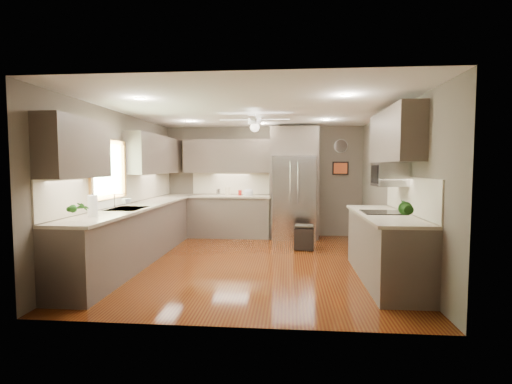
# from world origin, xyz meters

# --- Properties ---
(floor) EXTENTS (5.00, 5.00, 0.00)m
(floor) POSITION_xyz_m (0.00, 0.00, 0.00)
(floor) COLOR #451609
(floor) RESTS_ON ground
(ceiling) EXTENTS (5.00, 5.00, 0.00)m
(ceiling) POSITION_xyz_m (0.00, 0.00, 2.50)
(ceiling) COLOR white
(ceiling) RESTS_ON ground
(wall_back) EXTENTS (4.50, 0.00, 4.50)m
(wall_back) POSITION_xyz_m (0.00, 2.50, 1.25)
(wall_back) COLOR brown
(wall_back) RESTS_ON ground
(wall_front) EXTENTS (4.50, 0.00, 4.50)m
(wall_front) POSITION_xyz_m (0.00, -2.50, 1.25)
(wall_front) COLOR brown
(wall_front) RESTS_ON ground
(wall_left) EXTENTS (0.00, 5.00, 5.00)m
(wall_left) POSITION_xyz_m (-2.25, 0.00, 1.25)
(wall_left) COLOR brown
(wall_left) RESTS_ON ground
(wall_right) EXTENTS (0.00, 5.00, 5.00)m
(wall_right) POSITION_xyz_m (2.25, 0.00, 1.25)
(wall_right) COLOR brown
(wall_right) RESTS_ON ground
(canister_b) EXTENTS (0.12, 0.12, 0.15)m
(canister_b) POSITION_xyz_m (-1.00, 2.23, 1.01)
(canister_b) COLOR silver
(canister_b) RESTS_ON back_run
(canister_c) EXTENTS (0.14, 0.14, 0.19)m
(canister_c) POSITION_xyz_m (-0.79, 2.25, 1.03)
(canister_c) COLOR beige
(canister_c) RESTS_ON back_run
(canister_d) EXTENTS (0.09, 0.09, 0.12)m
(canister_d) POSITION_xyz_m (-0.51, 2.21, 1.00)
(canister_d) COLOR #9D1511
(canister_d) RESTS_ON back_run
(soap_bottle) EXTENTS (0.10, 0.10, 0.18)m
(soap_bottle) POSITION_xyz_m (-2.06, -0.21, 1.03)
(soap_bottle) COLOR white
(soap_bottle) RESTS_ON left_run
(potted_plant_left) EXTENTS (0.18, 0.14, 0.31)m
(potted_plant_left) POSITION_xyz_m (-1.95, -1.81, 1.10)
(potted_plant_left) COLOR #225B1A
(potted_plant_left) RESTS_ON left_run
(potted_plant_right) EXTENTS (0.20, 0.17, 0.36)m
(potted_plant_right) POSITION_xyz_m (1.92, -1.71, 1.12)
(potted_plant_right) COLOR #225B1A
(potted_plant_right) RESTS_ON right_run
(bowl) EXTENTS (0.31, 0.31, 0.06)m
(bowl) POSITION_xyz_m (-0.31, 2.17, 0.97)
(bowl) COLOR beige
(bowl) RESTS_ON back_run
(left_run) EXTENTS (0.65, 4.70, 1.45)m
(left_run) POSITION_xyz_m (-1.95, 0.15, 0.48)
(left_run) COLOR #4C4337
(left_run) RESTS_ON ground
(back_run) EXTENTS (1.85, 0.65, 1.45)m
(back_run) POSITION_xyz_m (-0.72, 2.20, 0.48)
(back_run) COLOR #4C4337
(back_run) RESTS_ON ground
(uppers) EXTENTS (4.50, 4.70, 0.95)m
(uppers) POSITION_xyz_m (-0.74, 0.71, 1.87)
(uppers) COLOR #4C4337
(uppers) RESTS_ON wall_left
(window) EXTENTS (0.05, 1.12, 0.92)m
(window) POSITION_xyz_m (-2.22, -0.50, 1.55)
(window) COLOR #BFF2B2
(window) RESTS_ON wall_left
(sink) EXTENTS (0.50, 0.70, 0.32)m
(sink) POSITION_xyz_m (-1.93, -0.50, 0.91)
(sink) COLOR silver
(sink) RESTS_ON left_run
(refrigerator) EXTENTS (1.06, 0.75, 2.45)m
(refrigerator) POSITION_xyz_m (0.70, 2.16, 1.19)
(refrigerator) COLOR silver
(refrigerator) RESTS_ON ground
(right_run) EXTENTS (0.70, 2.20, 1.45)m
(right_run) POSITION_xyz_m (1.93, -0.80, 0.48)
(right_run) COLOR #4C4337
(right_run) RESTS_ON ground
(microwave) EXTENTS (0.43, 0.55, 0.34)m
(microwave) POSITION_xyz_m (2.03, -0.55, 1.48)
(microwave) COLOR silver
(microwave) RESTS_ON wall_right
(ceiling_fan) EXTENTS (1.18, 1.18, 0.32)m
(ceiling_fan) POSITION_xyz_m (-0.00, 0.30, 2.33)
(ceiling_fan) COLOR white
(ceiling_fan) RESTS_ON ceiling
(recessed_lights) EXTENTS (2.84, 3.14, 0.01)m
(recessed_lights) POSITION_xyz_m (-0.04, 0.40, 2.49)
(recessed_lights) COLOR white
(recessed_lights) RESTS_ON ceiling
(wall_clock) EXTENTS (0.30, 0.03, 0.30)m
(wall_clock) POSITION_xyz_m (1.75, 2.48, 2.05)
(wall_clock) COLOR white
(wall_clock) RESTS_ON wall_back
(framed_print) EXTENTS (0.36, 0.03, 0.30)m
(framed_print) POSITION_xyz_m (1.75, 2.48, 1.55)
(framed_print) COLOR black
(framed_print) RESTS_ON wall_back
(stool) EXTENTS (0.40, 0.40, 0.45)m
(stool) POSITION_xyz_m (0.88, 1.03, 0.24)
(stool) COLOR black
(stool) RESTS_ON ground
(paper_towel) EXTENTS (0.12, 0.12, 0.31)m
(paper_towel) POSITION_xyz_m (-1.95, -1.48, 1.08)
(paper_towel) COLOR white
(paper_towel) RESTS_ON left_run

